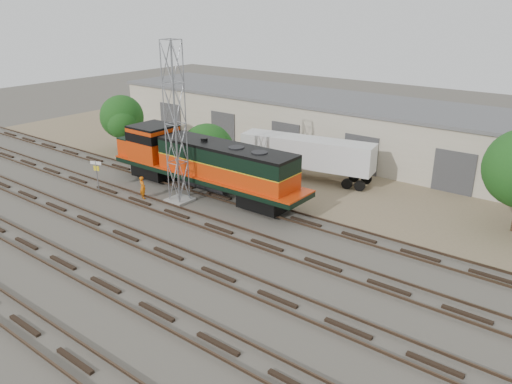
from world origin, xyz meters
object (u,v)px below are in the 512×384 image
Objects in this scene: worker at (143,187)px; semi_trailer at (310,154)px; signal_tower at (176,127)px; locomotive at (202,162)px.

semi_trailer reaches higher than worker.
signal_tower is 1.01× the size of semi_trailer.
semi_trailer is at bearing 58.26° from locomotive.
signal_tower is 6.64× the size of worker.
worker is at bearing -154.02° from signal_tower.
signal_tower is at bearing -91.30° from locomotive.
locomotive is 10.23× the size of worker.
worker is (-2.66, -1.30, -4.86)m from signal_tower.
signal_tower is 5.69m from worker.
locomotive is 4.95m from worker.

